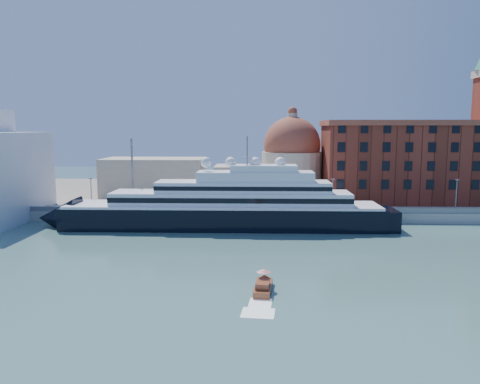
{
  "coord_description": "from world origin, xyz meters",
  "views": [
    {
      "loc": [
        11.03,
        -83.39,
        22.72
      ],
      "look_at": [
        7.67,
        18.0,
        9.1
      ],
      "focal_mm": 35.0,
      "sensor_mm": 36.0,
      "label": 1
    }
  ],
  "objects": [
    {
      "name": "quay",
      "position": [
        0.0,
        34.0,
        1.25
      ],
      "size": [
        180.0,
        10.0,
        2.5
      ],
      "primitive_type": "cube",
      "color": "gray",
      "rests_on": "ground"
    },
    {
      "name": "church",
      "position": [
        6.39,
        57.72,
        10.91
      ],
      "size": [
        66.0,
        18.0,
        25.5
      ],
      "color": "beige",
      "rests_on": "land"
    },
    {
      "name": "quay_fence",
      "position": [
        0.0,
        29.5,
        3.1
      ],
      "size": [
        180.0,
        0.1,
        1.2
      ],
      "primitive_type": "cube",
      "color": "slate",
      "rests_on": "quay"
    },
    {
      "name": "ground",
      "position": [
        0.0,
        0.0,
        0.0
      ],
      "size": [
        400.0,
        400.0,
        0.0
      ],
      "primitive_type": "plane",
      "color": "#3B6665",
      "rests_on": "ground"
    },
    {
      "name": "lamp_posts",
      "position": [
        -12.67,
        32.27,
        9.84
      ],
      "size": [
        120.8,
        2.4,
        18.0
      ],
      "color": "slate",
      "rests_on": "quay"
    },
    {
      "name": "land",
      "position": [
        0.0,
        75.0,
        1.0
      ],
      "size": [
        260.0,
        72.0,
        2.0
      ],
      "primitive_type": "cube",
      "color": "slate",
      "rests_on": "ground"
    },
    {
      "name": "warehouse",
      "position": [
        52.0,
        52.0,
        13.79
      ],
      "size": [
        43.0,
        19.0,
        23.25
      ],
      "color": "maroon",
      "rests_on": "land"
    },
    {
      "name": "superyacht",
      "position": [
        1.21,
        23.0,
        4.27
      ],
      "size": [
        82.87,
        11.49,
        24.77
      ],
      "color": "black",
      "rests_on": "ground"
    },
    {
      "name": "water_taxi",
      "position": [
        12.18,
        -19.89,
        0.78
      ],
      "size": [
        2.93,
        7.04,
        3.26
      ],
      "rotation": [
        0.0,
        0.0,
        -0.1
      ],
      "color": "maroon",
      "rests_on": "ground"
    }
  ]
}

